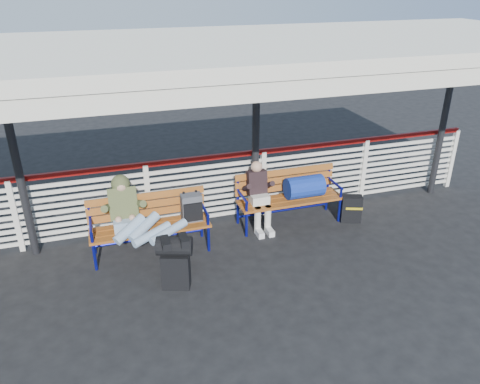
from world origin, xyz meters
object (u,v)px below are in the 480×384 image
object	(u,v)px
bench_right	(297,189)
bench_left	(161,216)
luggage_stack	(175,260)
suitcase_side	(351,209)
companion_person	(259,195)
traveler_man	(142,223)

from	to	relation	value
bench_right	bench_left	bearing A→B (deg)	-174.99
bench_left	bench_right	size ratio (longest dim) A/B	1.00
bench_left	bench_right	distance (m)	2.37
luggage_stack	bench_left	bearing A→B (deg)	110.19
bench_left	suitcase_side	size ratio (longest dim) A/B	3.76
bench_right	companion_person	world-z (taller)	companion_person
traveler_man	bench_right	bearing A→B (deg)	11.68
traveler_man	suitcase_side	world-z (taller)	traveler_man
suitcase_side	companion_person	bearing A→B (deg)	-170.26
luggage_stack	bench_left	size ratio (longest dim) A/B	0.44
companion_person	suitcase_side	distance (m)	1.67
luggage_stack	bench_right	bearing A→B (deg)	46.96
bench_right	traveler_man	size ratio (longest dim) A/B	1.10
bench_right	traveler_man	distance (m)	2.75
bench_left	traveler_man	world-z (taller)	traveler_man
traveler_man	luggage_stack	bearing A→B (deg)	-63.30
bench_right	suitcase_side	distance (m)	1.02
bench_right	suitcase_side	bearing A→B (deg)	-18.15
suitcase_side	bench_right	bearing A→B (deg)	-177.88
bench_left	bench_right	bearing A→B (deg)	5.01
bench_left	traveler_man	size ratio (longest dim) A/B	1.10
luggage_stack	bench_left	world-z (taller)	bench_left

